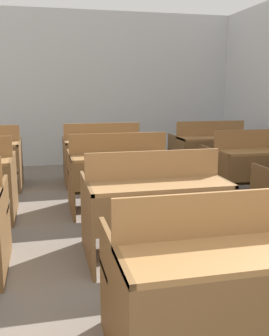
% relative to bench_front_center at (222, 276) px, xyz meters
% --- Properties ---
extents(wall_back, '(5.83, 0.06, 2.75)m').
position_rel_bench_front_center_xyz_m(wall_back, '(-0.16, 5.62, 0.92)').
color(wall_back, silver).
rests_on(wall_back, ground_plane).
extents(bench_front_center, '(1.12, 0.81, 0.89)m').
position_rel_bench_front_center_xyz_m(bench_front_center, '(0.00, 0.00, 0.00)').
color(bench_front_center, brown).
rests_on(bench_front_center, ground_plane).
extents(bench_second_center, '(1.12, 0.81, 0.89)m').
position_rel_bench_front_center_xyz_m(bench_second_center, '(0.01, 1.31, 0.00)').
color(bench_second_center, brown).
rests_on(bench_second_center, ground_plane).
extents(bench_third_center, '(1.12, 0.81, 0.89)m').
position_rel_bench_front_center_xyz_m(bench_third_center, '(-0.02, 2.65, 0.00)').
color(bench_third_center, brown).
rests_on(bench_third_center, ground_plane).
extents(bench_third_right, '(1.12, 0.81, 0.89)m').
position_rel_bench_front_center_xyz_m(bench_third_right, '(1.71, 2.64, 0.00)').
color(bench_third_right, brown).
rests_on(bench_third_right, ground_plane).
extents(bench_back_center, '(1.12, 0.81, 0.89)m').
position_rel_bench_front_center_xyz_m(bench_back_center, '(-0.00, 4.00, 0.00)').
color(bench_back_center, brown).
rests_on(bench_back_center, ground_plane).
extents(bench_back_right, '(1.12, 0.81, 0.89)m').
position_rel_bench_front_center_xyz_m(bench_back_right, '(1.70, 3.99, 0.00)').
color(bench_back_right, brown).
rests_on(bench_back_right, ground_plane).
extents(wastepaper_bin, '(0.23, 0.23, 0.32)m').
position_rel_bench_front_center_xyz_m(wastepaper_bin, '(2.48, 4.61, -0.29)').
color(wastepaper_bin, '#474C51').
rests_on(wastepaper_bin, ground_plane).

